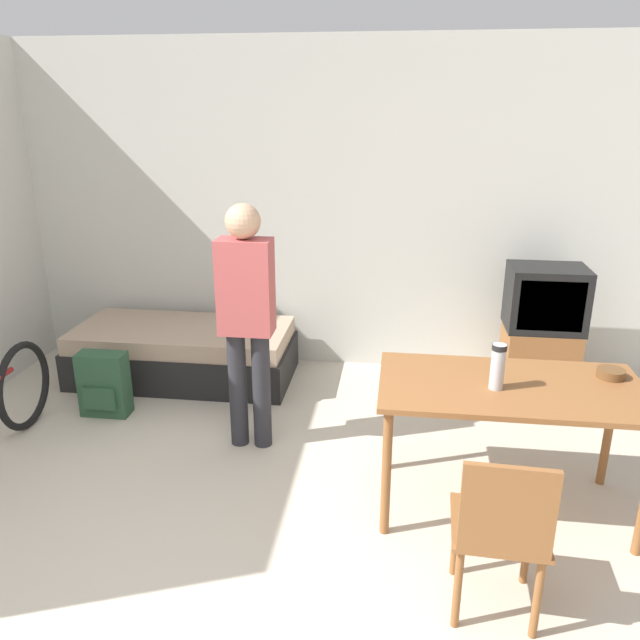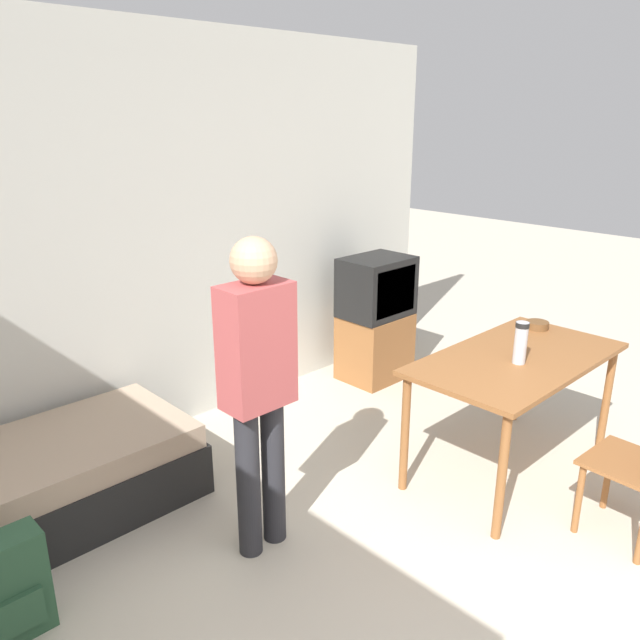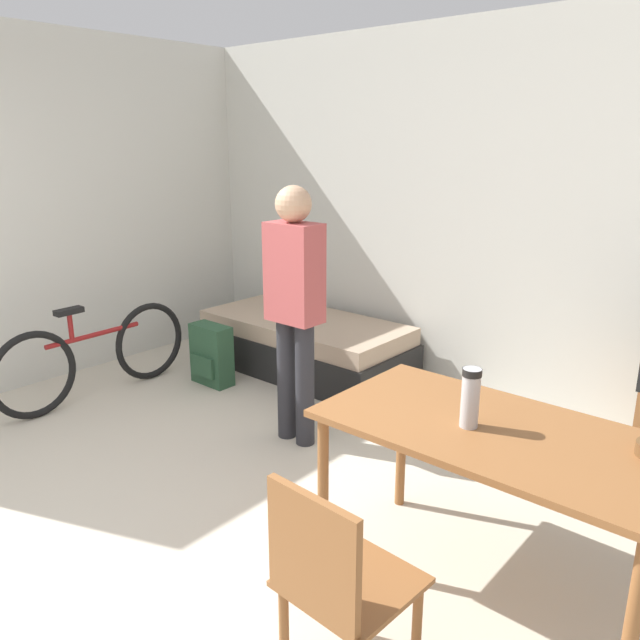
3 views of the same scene
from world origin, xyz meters
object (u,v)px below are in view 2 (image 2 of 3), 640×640
(daybed, at_px, (28,491))
(thermos_flask, at_px, (521,341))
(person_standing, at_px, (258,378))
(mate_bowl, at_px, (537,325))
(tv, at_px, (376,319))
(backpack, at_px, (3,592))
(dining_table, at_px, (516,370))

(daybed, relative_size, thermos_flask, 7.22)
(person_standing, distance_m, mate_bowl, 2.15)
(tv, relative_size, person_standing, 0.64)
(thermos_flask, height_order, backpack, thermos_flask)
(dining_table, height_order, person_standing, person_standing)
(daybed, distance_m, person_standing, 1.47)
(dining_table, xyz_separation_m, backpack, (-2.74, 0.77, -0.44))
(dining_table, height_order, thermos_flask, thermos_flask)
(daybed, height_order, person_standing, person_standing)
(tv, height_order, person_standing, person_standing)
(tv, xyz_separation_m, thermos_flask, (-0.58, -1.60, 0.38))
(dining_table, xyz_separation_m, mate_bowl, (0.55, 0.17, 0.11))
(daybed, xyz_separation_m, tv, (2.86, 0.05, 0.30))
(dining_table, bearing_deg, daybed, 148.02)
(mate_bowl, distance_m, backpack, 3.39)
(dining_table, bearing_deg, mate_bowl, 16.84)
(daybed, relative_size, tv, 1.73)
(backpack, bearing_deg, dining_table, -15.78)
(daybed, bearing_deg, thermos_flask, -34.01)
(thermos_flask, bearing_deg, mate_bowl, 19.21)
(dining_table, height_order, mate_bowl, mate_bowl)
(thermos_flask, bearing_deg, dining_table, 31.81)
(dining_table, bearing_deg, tv, 72.57)
(thermos_flask, xyz_separation_m, mate_bowl, (0.64, 0.22, -0.11))
(tv, height_order, mate_bowl, tv)
(backpack, bearing_deg, thermos_flask, -17.45)
(backpack, bearing_deg, daybed, 63.34)
(tv, bearing_deg, thermos_flask, -109.84)
(daybed, xyz_separation_m, person_standing, (0.81, -0.99, 0.72))
(dining_table, distance_m, backpack, 2.88)
(dining_table, relative_size, thermos_flask, 5.67)
(tv, distance_m, backpack, 3.32)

